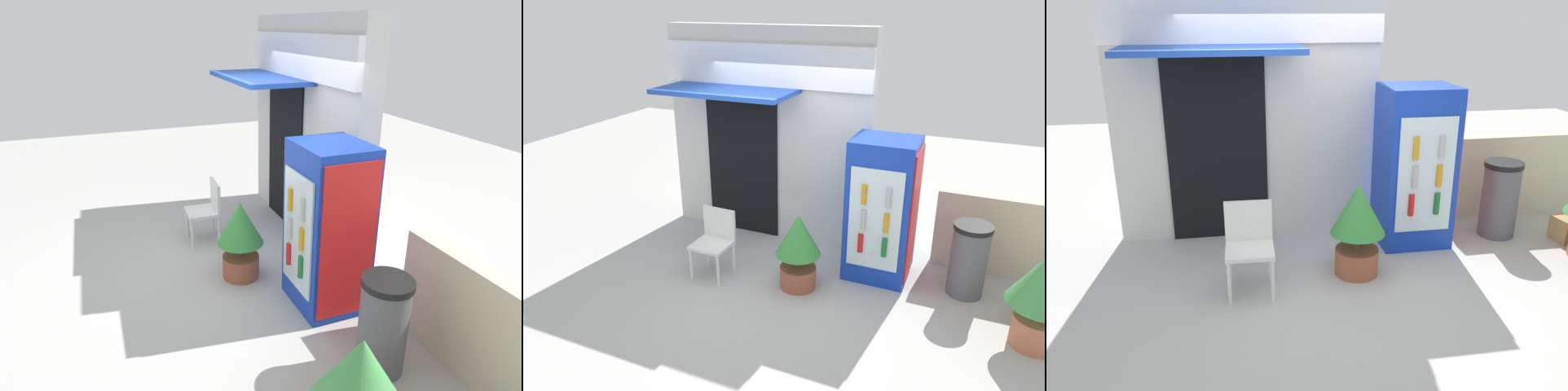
% 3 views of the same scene
% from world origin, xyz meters
% --- Properties ---
extents(ground, '(16.00, 16.00, 0.00)m').
position_xyz_m(ground, '(0.00, 0.00, 0.00)').
color(ground, '#B2B2AD').
extents(storefront_building, '(2.99, 1.15, 2.98)m').
position_xyz_m(storefront_building, '(-0.56, 1.35, 1.55)').
color(storefront_building, silver).
rests_on(storefront_building, ground).
extents(drink_cooler, '(0.79, 0.73, 1.79)m').
position_xyz_m(drink_cooler, '(1.26, 0.76, 0.89)').
color(drink_cooler, '#1438B2').
rests_on(drink_cooler, ground).
extents(plastic_chair, '(0.47, 0.45, 0.86)m').
position_xyz_m(plastic_chair, '(-0.64, -0.03, 0.50)').
color(plastic_chair, silver).
rests_on(plastic_chair, ground).
extents(potted_plant_near_shop, '(0.55, 0.55, 0.96)m').
position_xyz_m(potted_plant_near_shop, '(0.44, 0.08, 0.56)').
color(potted_plant_near_shop, '#995138').
rests_on(potted_plant_near_shop, ground).
extents(potted_plant_curbside, '(0.67, 0.67, 1.06)m').
position_xyz_m(potted_plant_curbside, '(3.04, 0.01, 0.65)').
color(potted_plant_curbside, '#BC6B4C').
rests_on(potted_plant_curbside, ground).
extents(trash_bin, '(0.44, 0.44, 0.90)m').
position_xyz_m(trash_bin, '(2.33, 0.73, 0.45)').
color(trash_bin, '#595960').
rests_on(trash_bin, ground).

